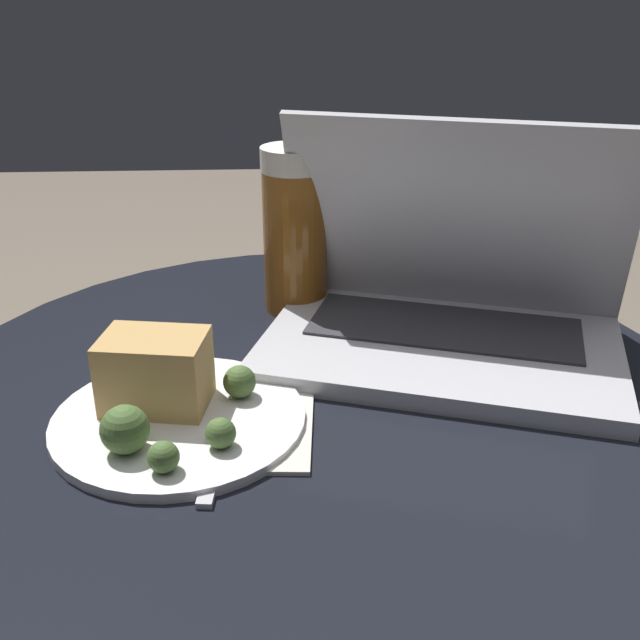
% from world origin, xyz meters
% --- Properties ---
extents(table, '(0.74, 0.74, 0.49)m').
position_xyz_m(table, '(0.00, 0.00, 0.35)').
color(table, '#515156').
rests_on(table, ground_plane).
extents(napkin, '(0.19, 0.14, 0.00)m').
position_xyz_m(napkin, '(-0.10, -0.08, 0.49)').
color(napkin, silver).
rests_on(napkin, table).
extents(laptop, '(0.41, 0.32, 0.23)m').
position_xyz_m(laptop, '(0.14, 0.07, 0.54)').
color(laptop, silver).
rests_on(laptop, table).
extents(beer_glass, '(0.07, 0.07, 0.19)m').
position_xyz_m(beer_glass, '(-0.01, 0.18, 0.58)').
color(beer_glass, brown).
rests_on(beer_glass, table).
extents(snack_plate, '(0.22, 0.22, 0.07)m').
position_xyz_m(snack_plate, '(-0.12, -0.07, 0.51)').
color(snack_plate, white).
rests_on(snack_plate, table).
extents(fork, '(0.03, 0.17, 0.01)m').
position_xyz_m(fork, '(-0.08, -0.09, 0.49)').
color(fork, silver).
rests_on(fork, table).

